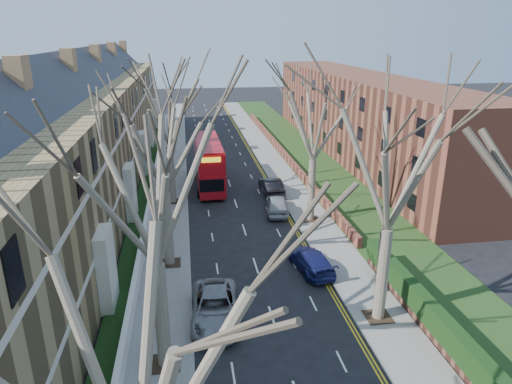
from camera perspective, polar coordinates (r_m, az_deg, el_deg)
name	(u,v)px	position (r m, az deg, el deg)	size (l,w,h in m)	color
pavement_left	(172,169)	(53.15, -10.46, 2.84)	(3.00, 102.00, 0.12)	slate
pavement_right	(275,165)	(54.09, 2.36, 3.43)	(3.00, 102.00, 0.12)	slate
terrace_left	(82,140)	(45.02, -20.89, 6.11)	(9.70, 78.00, 13.60)	olive
flats_right	(358,115)	(59.94, 12.63, 9.39)	(13.97, 54.00, 10.00)	brown
wall_hedge_right	(482,375)	(22.94, 26.36, -19.80)	(0.70, 24.00, 1.80)	brown
front_wall_left	(153,187)	(45.45, -12.76, 0.58)	(0.30, 78.00, 1.00)	white
grass_verge_right	(312,162)	(55.09, 6.97, 3.70)	(6.00, 102.00, 0.06)	#213C16
tree_left_near	(121,342)	(10.09, -16.53, -17.59)	(9.80, 9.80, 13.73)	#6A5D4B
tree_left_mid	(150,172)	(18.84, -13.11, 2.49)	(10.50, 10.50, 14.71)	#6A5D4B
tree_left_far	(161,130)	(28.62, -11.81, 7.61)	(10.15, 10.15, 14.22)	#6A5D4B
tree_left_dist	(166,98)	(40.40, -11.14, 11.44)	(10.50, 10.50, 14.71)	#6A5D4B
tree_right_mid	(395,149)	(22.94, 17.01, 5.13)	(10.50, 10.50, 14.71)	#6A5D4B
tree_right_far	(315,110)	(35.87, 7.38, 10.17)	(10.15, 10.15, 14.22)	#6A5D4B
double_decker_bus	(208,164)	(46.49, -5.97, 3.47)	(2.91, 10.90, 4.54)	#A10B13
car_left_far	(215,307)	(25.59, -5.14, -14.17)	(2.54, 5.52, 1.53)	gray
car_right_near	(311,260)	(30.51, 6.88, -8.49)	(1.93, 4.75, 1.38)	navy
car_right_mid	(277,204)	(39.48, 2.65, -1.56)	(1.87, 4.64, 1.58)	#95989E
car_right_far	(271,186)	(44.05, 1.94, 0.72)	(1.70, 4.88, 1.61)	black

